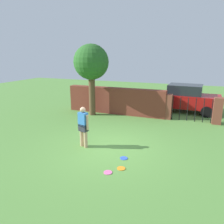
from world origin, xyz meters
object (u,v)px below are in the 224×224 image
tree (91,63)px  frisbee_pink (108,172)px  car (184,98)px  frisbee_blue (124,158)px  frisbee_orange (121,168)px  person (83,125)px

tree → frisbee_pink: bearing=-59.6°
tree → car: 6.22m
frisbee_blue → frisbee_pink: 1.09m
frisbee_blue → car: bearing=78.4°
frisbee_pink → frisbee_orange: bearing=51.0°
car → frisbee_blue: car is taller
frisbee_blue → frisbee_orange: same height
car → person: bearing=68.2°
person → frisbee_pink: size_ratio=6.00×
frisbee_blue → frisbee_pink: (-0.17, -1.07, 0.00)m
tree → person: (1.77, -4.33, -2.15)m
person → frisbee_orange: size_ratio=6.00×
frisbee_blue → frisbee_pink: bearing=-98.8°
person → frisbee_blue: size_ratio=6.00×
person → frisbee_pink: 2.36m
frisbee_orange → frisbee_pink: same height
tree → frisbee_blue: tree is taller
tree → frisbee_pink: tree is taller
tree → frisbee_pink: 7.37m
car → frisbee_pink: 8.81m
person → frisbee_orange: person is taller
car → frisbee_orange: (-1.40, -8.22, -0.85)m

